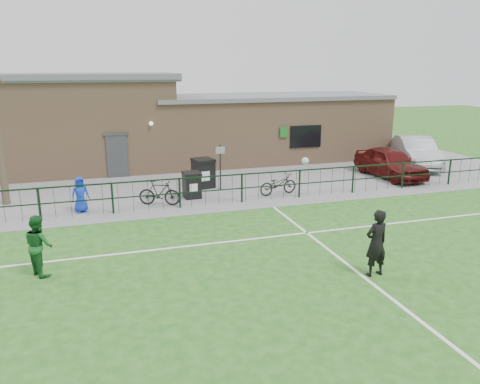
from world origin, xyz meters
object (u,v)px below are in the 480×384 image
object	(u,v)px
wheelie_bin_right	(203,174)
spectator_child	(80,194)
wheelie_bin_left	(192,186)
sign_post	(220,167)
bicycle_e	(278,184)
ball_ground	(34,220)
car_silver	(415,152)
outfield_player	(39,245)
bicycle_d	(159,193)
car_maroon	(390,162)

from	to	relation	value
wheelie_bin_right	spectator_child	bearing A→B (deg)	-168.00
wheelie_bin_left	spectator_child	world-z (taller)	spectator_child
sign_post	spectator_child	xyz separation A→B (m)	(-5.84, -1.69, -0.33)
sign_post	wheelie_bin_left	bearing A→B (deg)	-147.49
wheelie_bin_left	sign_post	distance (m)	1.82
wheelie_bin_left	bicycle_e	bearing A→B (deg)	-12.55
bicycle_e	ball_ground	size ratio (longest dim) A/B	8.56
car_silver	outfield_player	distance (m)	20.03
wheelie_bin_right	sign_post	world-z (taller)	sign_post
car_silver	ball_ground	world-z (taller)	car_silver
car_silver	wheelie_bin_left	bearing A→B (deg)	-147.77
outfield_player	ball_ground	size ratio (longest dim) A/B	8.03
wheelie_bin_left	bicycle_d	bearing A→B (deg)	-156.12
sign_post	bicycle_d	world-z (taller)	sign_post
wheelie_bin_left	spectator_child	distance (m)	4.43
wheelie_bin_left	outfield_player	bearing A→B (deg)	-133.62
wheelie_bin_right	spectator_child	xyz separation A→B (m)	(-5.20, -2.30, 0.07)
wheelie_bin_left	bicycle_d	world-z (taller)	bicycle_d
car_silver	ball_ground	xyz separation A→B (m)	(-18.73, -4.12, -0.72)
spectator_child	car_silver	bearing A→B (deg)	-6.27
wheelie_bin_left	wheelie_bin_right	size ratio (longest dim) A/B	0.82
wheelie_bin_right	sign_post	xyz separation A→B (m)	(0.64, -0.61, 0.39)
bicycle_d	spectator_child	size ratio (longest dim) A/B	1.22
car_maroon	ball_ground	size ratio (longest dim) A/B	21.13
outfield_player	ball_ground	distance (m)	4.62
spectator_child	sign_post	bearing A→B (deg)	-1.07
wheelie_bin_left	wheelie_bin_right	bearing A→B (deg)	58.90
car_silver	wheelie_bin_right	bearing A→B (deg)	-154.25
car_silver	bicycle_e	bearing A→B (deg)	-140.02
car_silver	outfield_player	size ratio (longest dim) A/B	2.99
wheelie_bin_right	car_maroon	world-z (taller)	car_maroon
car_silver	bicycle_d	distance (m)	14.62
car_maroon	bicycle_e	size ratio (longest dim) A/B	2.47
car_silver	ball_ground	size ratio (longest dim) A/B	23.98
car_maroon	spectator_child	world-z (taller)	car_maroon
wheelie_bin_right	sign_post	bearing A→B (deg)	-55.59
car_silver	spectator_child	size ratio (longest dim) A/B	3.58
bicycle_d	ball_ground	distance (m)	4.59
spectator_child	outfield_player	world-z (taller)	outfield_player
wheelie_bin_left	bicycle_e	world-z (taller)	wheelie_bin_left
wheelie_bin_left	bicycle_d	xyz separation A→B (m)	(-1.43, -0.72, 0.00)
car_maroon	bicycle_d	distance (m)	11.56
bicycle_d	bicycle_e	xyz separation A→B (m)	(5.02, 0.09, -0.04)
wheelie_bin_right	car_maroon	size ratio (longest dim) A/B	0.28
car_maroon	bicycle_e	world-z (taller)	car_maroon
bicycle_e	spectator_child	bearing A→B (deg)	81.84
ball_ground	wheelie_bin_right	bearing A→B (deg)	24.68
outfield_player	sign_post	bearing A→B (deg)	-74.27
car_silver	bicycle_e	size ratio (longest dim) A/B	2.80
car_maroon	outfield_player	world-z (taller)	outfield_player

